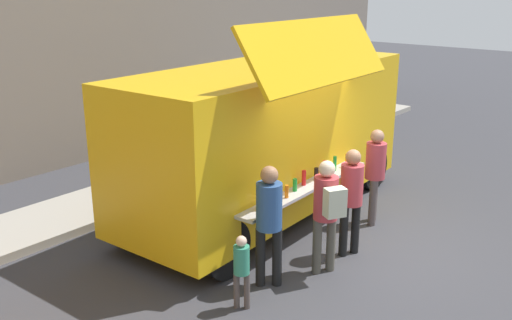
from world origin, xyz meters
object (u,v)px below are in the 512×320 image
customer_rear_waiting (269,216)px  customer_front_ordering (351,193)px  customer_mid_with_backpack (327,206)px  trash_bin (285,132)px  child_near_queue (242,266)px  food_truck_main (268,135)px  customer_extra_browsing (375,168)px

customer_rear_waiting → customer_front_ordering: bearing=-54.9°
customer_mid_with_backpack → customer_rear_waiting: (-0.81, 0.42, 0.00)m
trash_bin → child_near_queue: 7.62m
food_truck_main → child_near_queue: 3.45m
customer_front_ordering → customer_mid_with_backpack: customer_mid_with_backpack is taller
customer_rear_waiting → child_near_queue: 0.84m
customer_front_ordering → child_near_queue: bearing=105.7°
customer_rear_waiting → customer_extra_browsing: customer_rear_waiting is taller
customer_front_ordering → child_near_queue: (-2.28, 0.27, -0.41)m
customer_rear_waiting → customer_mid_with_backpack: bearing=-68.7°
trash_bin → customer_front_ordering: size_ratio=0.53×
customer_extra_browsing → child_near_queue: bearing=66.5°
trash_bin → customer_rear_waiting: 7.00m
customer_mid_with_backpack → child_near_queue: 1.61m
customer_rear_waiting → trash_bin: bearing=-6.4°
trash_bin → food_truck_main: bearing=-147.2°
customer_mid_with_backpack → customer_extra_browsing: bearing=-50.9°
food_truck_main → child_near_queue: food_truck_main is taller
trash_bin → child_near_queue: size_ratio=0.88×
customer_front_ordering → customer_extra_browsing: (1.35, 0.32, -0.00)m
food_truck_main → customer_front_ordering: food_truck_main is taller
customer_front_ordering → child_near_queue: 2.34m
customer_rear_waiting → food_truck_main: bearing=-2.7°
customer_rear_waiting → customer_extra_browsing: 2.93m
customer_front_ordering → customer_rear_waiting: (-1.58, 0.37, 0.03)m
customer_front_ordering → customer_rear_waiting: bearing=99.0°
food_truck_main → customer_extra_browsing: food_truck_main is taller
customer_rear_waiting → child_near_queue: bearing=147.1°
customer_rear_waiting → customer_extra_browsing: bearing=-42.6°
customer_mid_with_backpack → child_near_queue: size_ratio=1.66×
food_truck_main → customer_rear_waiting: bearing=-143.7°
customer_front_ordering → customer_rear_waiting: size_ratio=0.97×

